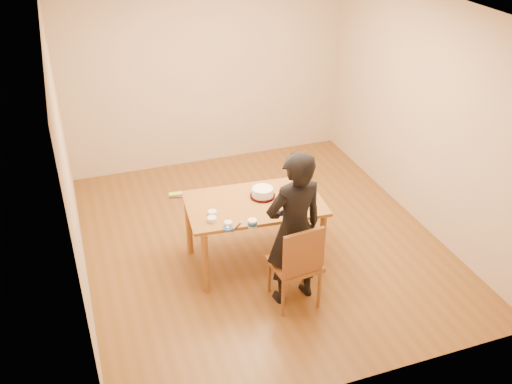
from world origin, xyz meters
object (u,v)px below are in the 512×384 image
object	(u,v)px
dining_table	(254,204)
person	(294,229)
dining_chair	(295,264)
cake_plate	(263,196)
cake	(263,192)

from	to	relation	value
dining_table	person	size ratio (longest dim) A/B	0.87
dining_table	person	world-z (taller)	person
dining_table	dining_chair	size ratio (longest dim) A/B	3.23
dining_table	cake_plate	xyz separation A→B (m)	(0.12, 0.07, 0.03)
cake_plate	cake	size ratio (longest dim) A/B	1.16
cake	person	size ratio (longest dim) A/B	0.14
dining_table	dining_chair	distance (m)	0.84
dining_chair	person	distance (m)	0.38
dining_table	cake_plate	distance (m)	0.14
cake_plate	cake	distance (m)	0.05
dining_chair	cake_plate	size ratio (longest dim) A/B	1.64
dining_table	dining_chair	xyz separation A→B (m)	(0.15, -0.77, -0.28)
cake_plate	cake	bearing A→B (deg)	180.00
person	cake_plate	bearing A→B (deg)	-94.52
dining_table	cake	size ratio (longest dim) A/B	6.17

